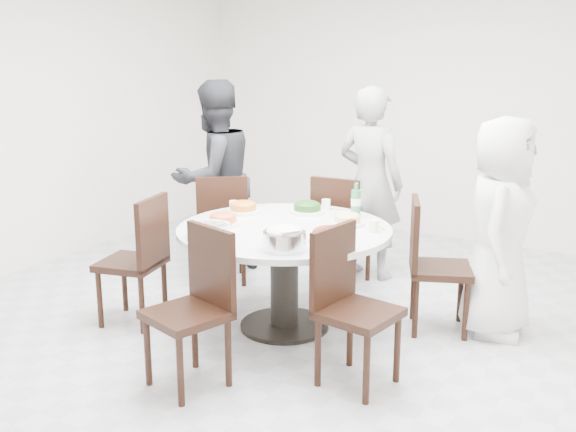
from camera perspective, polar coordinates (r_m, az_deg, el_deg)
The scene contains 23 objects.
floor at distance 4.79m, azimuth 2.22°, elevation -10.20°, with size 6.00×6.00×0.01m, color #B6B6BB.
wall_back at distance 7.17m, azimuth 14.15°, elevation 9.08°, with size 6.00×0.01×2.80m, color silver.
wall_left at distance 6.40m, azimuth -22.12°, elevation 7.94°, with size 0.01×6.00×2.80m, color silver.
dining_table at distance 4.81m, azimuth -0.31°, elevation -5.28°, with size 1.50×1.50×0.75m, color silver.
chair_ne at distance 4.86m, azimuth 12.79°, elevation -4.16°, with size 0.42×0.42×0.95m, color black.
chair_n at distance 5.70m, azimuth 4.67°, elevation -1.18°, with size 0.42×0.42×0.95m, color black.
chair_nw at distance 5.78m, azimuth -5.61°, elevation -0.97°, with size 0.42×0.42×0.95m, color black.
chair_sw at distance 5.01m, azimuth -13.16°, elevation -3.65°, with size 0.42×0.42×0.95m, color black.
chair_s at distance 4.01m, azimuth -8.61°, elevation -7.96°, with size 0.42×0.42×0.95m, color black.
chair_se at distance 4.00m, azimuth 6.02°, elevation -7.88°, with size 0.42×0.42×0.95m, color black.
diner_right at distance 4.84m, azimuth 17.51°, elevation -0.97°, with size 0.75×0.49×1.53m, color silver.
diner_middle at distance 5.86m, azimuth 6.98°, elevation 2.78°, with size 0.61×0.40×1.67m, color black.
diner_left at distance 5.95m, azimuth -6.27°, elevation 3.18°, with size 0.83×0.65×1.71m, color black.
dish_greens at distance 5.09m, azimuth 1.65°, elevation 0.62°, with size 0.26×0.26×0.07m, color white.
dish_pale at distance 4.76m, azimuth 5.06°, elevation -0.40°, with size 0.24×0.24×0.06m, color white.
dish_orange at distance 5.11m, azimuth -3.80°, elevation 0.64°, with size 0.25×0.25×0.07m, color white.
dish_redbrown at distance 4.35m, azimuth 3.56°, elevation -1.69°, with size 0.29×0.29×0.07m, color white.
dish_tofu at distance 4.77m, azimuth -5.52°, elevation -0.39°, with size 0.25×0.25×0.06m, color white.
rice_bowl at distance 4.17m, azimuth -0.31°, elevation -2.10°, with size 0.27×0.27×0.12m, color silver.
soup_bowl at distance 4.48m, azimuth -6.70°, elevation -1.24°, with size 0.28×0.28×0.09m, color white.
beverage_bottle at distance 5.01m, azimuth 5.77°, elevation 1.39°, with size 0.07×0.07×0.25m, color #2D7242.
tea_cups at distance 5.19m, azimuth 3.27°, elevation 0.92°, with size 0.07×0.07×0.08m, color white.
chopsticks at distance 5.30m, azimuth 3.29°, elevation 0.83°, with size 0.24×0.04×0.01m, color tan, non-canonical shape.
Camera 1 is at (2.10, -3.83, 1.96)m, focal length 42.00 mm.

